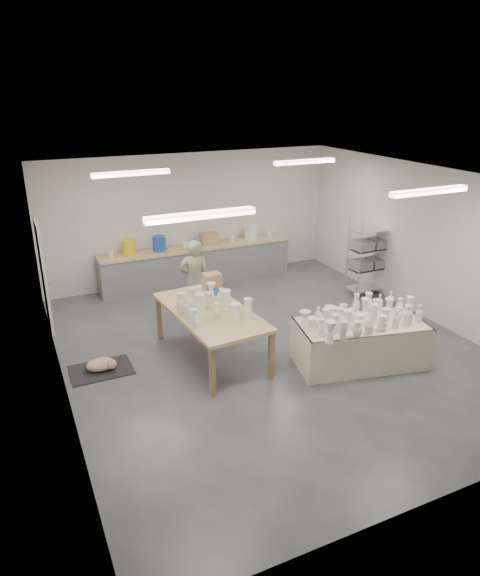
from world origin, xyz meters
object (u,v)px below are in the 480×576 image
drying_table (360,340)px  work_table (210,308)px  potter (195,280)px  red_stool (191,300)px

drying_table → work_table: (-2.16, 1.31, 0.47)m
work_table → potter: potter is taller
potter → red_stool: size_ratio=4.30×
work_table → potter: (0.28, 1.53, -0.07)m
drying_table → red_stool: size_ratio=5.99×
potter → red_stool: (-0.00, 0.27, -0.52)m
work_table → potter: bearing=75.0°
drying_table → work_table: 2.57m
work_table → potter: size_ratio=1.48×
drying_table → potter: potter is taller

